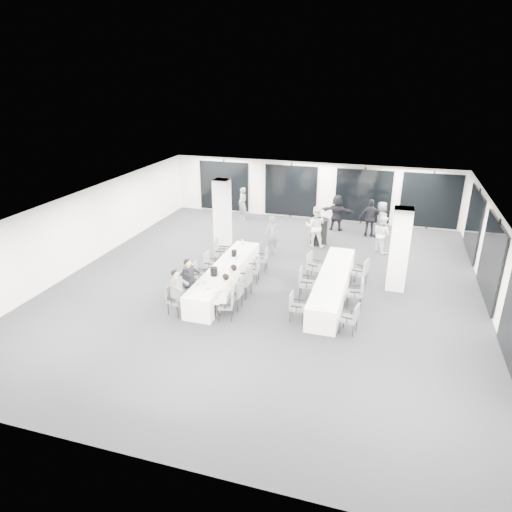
{
  "coord_description": "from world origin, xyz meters",
  "views": [
    {
      "loc": [
        3.73,
        -13.64,
        6.77
      ],
      "look_at": [
        -0.33,
        -0.2,
        1.1
      ],
      "focal_mm": 32.0,
      "sensor_mm": 36.0,
      "label": 1
    }
  ],
  "objects_px": {
    "chair_main_left_fourth": "(210,263)",
    "chair_main_left_near": "(175,297)",
    "chair_main_right_far": "(263,258)",
    "standing_guest_a": "(272,232)",
    "banquet_table_side": "(332,285)",
    "chair_side_right_far": "(362,271)",
    "standing_guest_g": "(243,201)",
    "standing_guest_h": "(382,232)",
    "standing_guest_b": "(316,224)",
    "ice_bucket_far": "(234,253)",
    "banquet_table_main": "(225,277)",
    "chair_main_left_second": "(186,284)",
    "chair_side_left_near": "(295,305)",
    "ice_bucket_near": "(214,271)",
    "chair_main_left_mid": "(199,274)",
    "chair_main_right_fourth": "(255,269)",
    "chair_main_left_far": "(220,251)",
    "chair_side_right_near": "(352,317)",
    "chair_main_right_near": "(228,303)",
    "chair_main_right_second": "(236,292)",
    "chair_side_right_mid": "(357,291)",
    "standing_guest_f": "(337,210)",
    "chair_side_left_far": "(313,264)",
    "standing_guest_d": "(371,216)",
    "chair_main_right_mid": "(245,280)",
    "standing_guest_e": "(381,217)",
    "chair_side_left_mid": "(305,281)",
    "cocktail_table": "(319,231)"
  },
  "relations": [
    {
      "from": "banquet_table_main",
      "to": "chair_side_right_near",
      "type": "xyz_separation_m",
      "value": [
        4.37,
        -1.75,
        0.13
      ]
    },
    {
      "from": "chair_main_left_fourth",
      "to": "standing_guest_f",
      "type": "bearing_deg",
      "value": 154.71
    },
    {
      "from": "banquet_table_side",
      "to": "standing_guest_a",
      "type": "height_order",
      "value": "standing_guest_a"
    },
    {
      "from": "banquet_table_side",
      "to": "chair_side_left_far",
      "type": "distance_m",
      "value": 1.39
    },
    {
      "from": "chair_main_right_second",
      "to": "chair_side_left_far",
      "type": "bearing_deg",
      "value": -31.97
    },
    {
      "from": "standing_guest_b",
      "to": "ice_bucket_far",
      "type": "xyz_separation_m",
      "value": [
        -2.22,
        -3.81,
        -0.11
      ]
    },
    {
      "from": "chair_main_right_fourth",
      "to": "ice_bucket_far",
      "type": "bearing_deg",
      "value": 63.59
    },
    {
      "from": "chair_main_left_near",
      "to": "standing_guest_g",
      "type": "relative_size",
      "value": 0.51
    },
    {
      "from": "chair_main_left_far",
      "to": "standing_guest_a",
      "type": "xyz_separation_m",
      "value": [
        1.53,
        1.86,
        0.27
      ]
    },
    {
      "from": "chair_main_left_fourth",
      "to": "chair_main_right_second",
      "type": "bearing_deg",
      "value": 44.1
    },
    {
      "from": "chair_main_left_second",
      "to": "standing_guest_h",
      "type": "height_order",
      "value": "standing_guest_h"
    },
    {
      "from": "chair_side_right_far",
      "to": "standing_guest_h",
      "type": "distance_m",
      "value": 3.51
    },
    {
      "from": "standing_guest_e",
      "to": "ice_bucket_far",
      "type": "xyz_separation_m",
      "value": [
        -4.77,
        -5.87,
        -0.03
      ]
    },
    {
      "from": "standing_guest_f",
      "to": "chair_main_left_near",
      "type": "bearing_deg",
      "value": 72.34
    },
    {
      "from": "standing_guest_e",
      "to": "banquet_table_side",
      "type": "bearing_deg",
      "value": 172.43
    },
    {
      "from": "standing_guest_b",
      "to": "banquet_table_main",
      "type": "bearing_deg",
      "value": 64.62
    },
    {
      "from": "chair_main_left_fourth",
      "to": "chair_main_right_near",
      "type": "xyz_separation_m",
      "value": [
        1.65,
        -2.63,
        -0.03
      ]
    },
    {
      "from": "standing_guest_a",
      "to": "chair_side_right_near",
      "type": "bearing_deg",
      "value": -76.88
    },
    {
      "from": "banquet_table_side",
      "to": "chair_main_right_near",
      "type": "relative_size",
      "value": 5.76
    },
    {
      "from": "ice_bucket_near",
      "to": "chair_side_left_near",
      "type": "bearing_deg",
      "value": -14.42
    },
    {
      "from": "chair_main_left_far",
      "to": "standing_guest_f",
      "type": "height_order",
      "value": "standing_guest_f"
    },
    {
      "from": "chair_main_left_near",
      "to": "chair_side_left_mid",
      "type": "distance_m",
      "value": 4.13
    },
    {
      "from": "chair_side_left_far",
      "to": "standing_guest_d",
      "type": "relative_size",
      "value": 0.51
    },
    {
      "from": "chair_side_right_near",
      "to": "chair_main_right_mid",
      "type": "bearing_deg",
      "value": 79.97
    },
    {
      "from": "ice_bucket_near",
      "to": "banquet_table_main",
      "type": "bearing_deg",
      "value": 83.2
    },
    {
      "from": "chair_main_left_mid",
      "to": "banquet_table_side",
      "type": "bearing_deg",
      "value": 92.04
    },
    {
      "from": "standing_guest_a",
      "to": "banquet_table_side",
      "type": "bearing_deg",
      "value": -69.63
    },
    {
      "from": "standing_guest_f",
      "to": "standing_guest_h",
      "type": "relative_size",
      "value": 1.08
    },
    {
      "from": "chair_side_left_near",
      "to": "standing_guest_f",
      "type": "relative_size",
      "value": 0.46
    },
    {
      "from": "chair_side_left_far",
      "to": "chair_main_right_mid",
      "type": "bearing_deg",
      "value": -33.65
    },
    {
      "from": "chair_main_right_fourth",
      "to": "chair_side_right_near",
      "type": "relative_size",
      "value": 1.01
    },
    {
      "from": "standing_guest_g",
      "to": "chair_main_left_near",
      "type": "bearing_deg",
      "value": -40.82
    },
    {
      "from": "chair_main_left_far",
      "to": "standing_guest_h",
      "type": "relative_size",
      "value": 0.6
    },
    {
      "from": "banquet_table_main",
      "to": "chair_side_right_mid",
      "type": "bearing_deg",
      "value": -1.68
    },
    {
      "from": "chair_main_left_fourth",
      "to": "chair_main_left_near",
      "type": "bearing_deg",
      "value": 3.74
    },
    {
      "from": "chair_side_right_mid",
      "to": "chair_main_left_second",
      "type": "bearing_deg",
      "value": 96.49
    },
    {
      "from": "chair_side_right_mid",
      "to": "chair_side_right_far",
      "type": "xyz_separation_m",
      "value": [
        0.0,
        1.55,
        0.03
      ]
    },
    {
      "from": "chair_main_left_second",
      "to": "standing_guest_b",
      "type": "bearing_deg",
      "value": 148.13
    },
    {
      "from": "chair_main_left_far",
      "to": "chair_main_right_fourth",
      "type": "bearing_deg",
      "value": 52.76
    },
    {
      "from": "chair_main_left_mid",
      "to": "chair_main_right_fourth",
      "type": "relative_size",
      "value": 1.02
    },
    {
      "from": "chair_main_left_second",
      "to": "chair_side_left_near",
      "type": "distance_m",
      "value": 3.56
    },
    {
      "from": "cocktail_table",
      "to": "chair_side_right_far",
      "type": "height_order",
      "value": "cocktail_table"
    },
    {
      "from": "banquet_table_side",
      "to": "chair_side_right_far",
      "type": "bearing_deg",
      "value": 51.3
    },
    {
      "from": "standing_guest_b",
      "to": "chair_side_right_mid",
      "type": "bearing_deg",
      "value": 113.3
    },
    {
      "from": "chair_main_left_fourth",
      "to": "ice_bucket_near",
      "type": "height_order",
      "value": "ice_bucket_near"
    },
    {
      "from": "banquet_table_side",
      "to": "standing_guest_h",
      "type": "distance_m",
      "value": 4.72
    },
    {
      "from": "chair_main_right_near",
      "to": "chair_side_left_mid",
      "type": "relative_size",
      "value": 0.85
    },
    {
      "from": "banquet_table_side",
      "to": "chair_main_right_near",
      "type": "bearing_deg",
      "value": -139.14
    },
    {
      "from": "chair_main_right_far",
      "to": "standing_guest_a",
      "type": "relative_size",
      "value": 0.51
    },
    {
      "from": "standing_guest_h",
      "to": "ice_bucket_far",
      "type": "bearing_deg",
      "value": 82.8
    }
  ]
}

